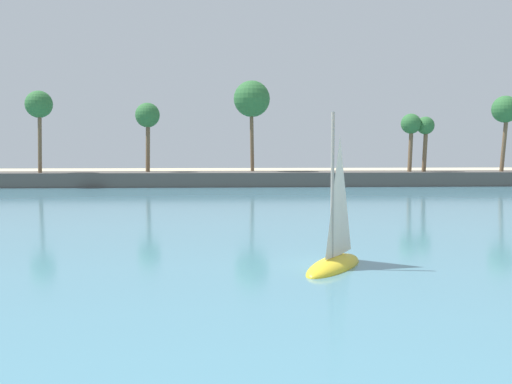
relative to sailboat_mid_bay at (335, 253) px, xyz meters
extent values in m
cube|color=teal|center=(-6.76, 37.57, -0.67)|extent=(220.00, 106.05, 0.06)
cube|color=#514C47|center=(-6.76, 50.60, 0.20)|extent=(87.26, 6.00, 1.80)
cylinder|color=brown|center=(-14.24, 50.95, 4.60)|extent=(0.64, 0.56, 7.02)
sphere|color=#2D6633|center=(-14.24, 50.95, 8.10)|extent=(3.03, 3.03, 3.03)
cylinder|color=brown|center=(18.38, 49.80, 4.08)|extent=(0.72, 0.65, 5.99)
sphere|color=#2D6633|center=(18.38, 49.80, 7.06)|extent=(2.49, 2.49, 2.49)
cylinder|color=brown|center=(-26.82, 49.04, 5.18)|extent=(0.71, 0.73, 8.19)
sphere|color=#2D6633|center=(-26.82, 49.04, 9.27)|extent=(3.23, 3.23, 3.23)
cylinder|color=brown|center=(30.20, 49.62, 4.98)|extent=(0.84, 0.87, 7.80)
sphere|color=#2D6633|center=(30.20, 49.62, 8.87)|extent=(3.35, 3.35, 3.35)
cylinder|color=brown|center=(20.28, 50.03, 3.97)|extent=(0.72, 0.54, 5.76)
sphere|color=#2D6633|center=(20.28, 50.03, 6.85)|extent=(2.22, 2.22, 2.22)
cylinder|color=brown|center=(-1.34, 51.57, 5.64)|extent=(0.62, 0.90, 9.10)
sphere|color=#2D6633|center=(-1.34, 51.57, 10.18)|extent=(4.54, 4.54, 4.54)
ellipsoid|color=yellow|center=(-0.06, -0.09, -0.64)|extent=(3.82, 4.97, 0.98)
cylinder|color=gray|center=(-0.18, -0.30, 2.92)|extent=(0.15, 0.15, 6.15)
pyramid|color=silver|center=(0.25, 0.41, 2.46)|extent=(1.28, 1.97, 5.22)
camera|label=1|loc=(-4.68, -25.90, 4.71)|focal=43.20mm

